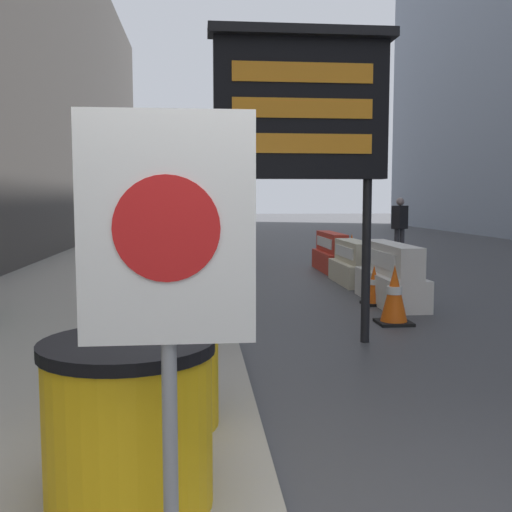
{
  "coord_description": "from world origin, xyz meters",
  "views": [
    {
      "loc": [
        -0.42,
        -2.22,
        1.63
      ],
      "look_at": [
        0.27,
        4.83,
        0.94
      ],
      "focal_mm": 42.0,
      "sensor_mm": 36.0,
      "label": 1
    }
  ],
  "objects_px": {
    "pedestrian_worker": "(400,222)",
    "pedestrian_passerby": "(245,220)",
    "traffic_light_near_curb": "(238,148)",
    "traffic_cone_near": "(374,286)",
    "warning_sign": "(167,260)",
    "jersey_barrier_cream": "(354,265)",
    "jersey_barrier_red_striped": "(331,254)",
    "barrel_drum_foreground": "(129,423)",
    "traffic_cone_far": "(394,295)",
    "jersey_barrier_white": "(390,277)",
    "barrel_drum_middle": "(157,363)",
    "traffic_cone_mid": "(352,249)",
    "message_board": "(301,111)"
  },
  "relations": [
    {
      "from": "pedestrian_worker",
      "to": "pedestrian_passerby",
      "type": "xyz_separation_m",
      "value": [
        -4.2,
        0.26,
        0.08
      ]
    },
    {
      "from": "traffic_light_near_curb",
      "to": "pedestrian_worker",
      "type": "height_order",
      "value": "traffic_light_near_curb"
    },
    {
      "from": "traffic_cone_near",
      "to": "warning_sign",
      "type": "bearing_deg",
      "value": -113.01
    },
    {
      "from": "jersey_barrier_cream",
      "to": "jersey_barrier_red_striped",
      "type": "xyz_separation_m",
      "value": [
        0.0,
        1.97,
        0.02
      ]
    },
    {
      "from": "barrel_drum_foreground",
      "to": "traffic_cone_far",
      "type": "bearing_deg",
      "value": 57.88
    },
    {
      "from": "jersey_barrier_white",
      "to": "jersey_barrier_red_striped",
      "type": "bearing_deg",
      "value": 90.0
    },
    {
      "from": "pedestrian_worker",
      "to": "jersey_barrier_cream",
      "type": "bearing_deg",
      "value": -156.31
    },
    {
      "from": "pedestrian_worker",
      "to": "jersey_barrier_white",
      "type": "bearing_deg",
      "value": -148.32
    },
    {
      "from": "pedestrian_passerby",
      "to": "jersey_barrier_red_striped",
      "type": "bearing_deg",
      "value": 34.33
    },
    {
      "from": "barrel_drum_middle",
      "to": "pedestrian_passerby",
      "type": "bearing_deg",
      "value": 82.74
    },
    {
      "from": "jersey_barrier_white",
      "to": "pedestrian_passerby",
      "type": "relative_size",
      "value": 1.1
    },
    {
      "from": "pedestrian_passerby",
      "to": "traffic_light_near_curb",
      "type": "bearing_deg",
      "value": -173.04
    },
    {
      "from": "pedestrian_worker",
      "to": "warning_sign",
      "type": "bearing_deg",
      "value": -150.7
    },
    {
      "from": "jersey_barrier_red_striped",
      "to": "traffic_cone_near",
      "type": "relative_size",
      "value": 3.04
    },
    {
      "from": "barrel_drum_foreground",
      "to": "jersey_barrier_white",
      "type": "xyz_separation_m",
      "value": [
        3.31,
        6.07,
        -0.12
      ]
    },
    {
      "from": "jersey_barrier_cream",
      "to": "jersey_barrier_red_striped",
      "type": "height_order",
      "value": "jersey_barrier_red_striped"
    },
    {
      "from": "barrel_drum_foreground",
      "to": "jersey_barrier_cream",
      "type": "distance_m",
      "value": 8.88
    },
    {
      "from": "jersey_barrier_white",
      "to": "traffic_light_near_curb",
      "type": "relative_size",
      "value": 0.45
    },
    {
      "from": "barrel_drum_foreground",
      "to": "jersey_barrier_white",
      "type": "height_order",
      "value": "barrel_drum_foreground"
    },
    {
      "from": "jersey_barrier_white",
      "to": "traffic_cone_far",
      "type": "relative_size",
      "value": 2.53
    },
    {
      "from": "traffic_cone_mid",
      "to": "pedestrian_passerby",
      "type": "distance_m",
      "value": 3.11
    },
    {
      "from": "barrel_drum_foreground",
      "to": "pedestrian_worker",
      "type": "height_order",
      "value": "pedestrian_worker"
    },
    {
      "from": "jersey_barrier_red_striped",
      "to": "traffic_cone_near",
      "type": "distance_m",
      "value": 4.28
    },
    {
      "from": "barrel_drum_foreground",
      "to": "traffic_cone_far",
      "type": "height_order",
      "value": "barrel_drum_foreground"
    },
    {
      "from": "barrel_drum_middle",
      "to": "barrel_drum_foreground",
      "type": "bearing_deg",
      "value": -93.56
    },
    {
      "from": "traffic_cone_near",
      "to": "barrel_drum_foreground",
      "type": "bearing_deg",
      "value": -116.86
    },
    {
      "from": "message_board",
      "to": "traffic_cone_near",
      "type": "bearing_deg",
      "value": 56.18
    },
    {
      "from": "traffic_cone_mid",
      "to": "traffic_light_near_curb",
      "type": "height_order",
      "value": "traffic_light_near_curb"
    },
    {
      "from": "traffic_cone_mid",
      "to": "traffic_cone_far",
      "type": "relative_size",
      "value": 0.98
    },
    {
      "from": "jersey_barrier_white",
      "to": "traffic_cone_far",
      "type": "bearing_deg",
      "value": -106.41
    },
    {
      "from": "jersey_barrier_red_striped",
      "to": "traffic_light_near_curb",
      "type": "xyz_separation_m",
      "value": [
        -1.76,
        4.82,
        2.73
      ]
    },
    {
      "from": "traffic_cone_far",
      "to": "pedestrian_worker",
      "type": "relative_size",
      "value": 0.47
    },
    {
      "from": "traffic_cone_mid",
      "to": "warning_sign",
      "type": "bearing_deg",
      "value": -107.78
    },
    {
      "from": "warning_sign",
      "to": "jersey_barrier_red_striped",
      "type": "height_order",
      "value": "warning_sign"
    },
    {
      "from": "barrel_drum_foreground",
      "to": "message_board",
      "type": "bearing_deg",
      "value": 68.06
    },
    {
      "from": "barrel_drum_foreground",
      "to": "traffic_cone_mid",
      "type": "bearing_deg",
      "value": 70.33
    },
    {
      "from": "jersey_barrier_red_striped",
      "to": "traffic_cone_far",
      "type": "bearing_deg",
      "value": -94.5
    },
    {
      "from": "traffic_cone_near",
      "to": "traffic_cone_far",
      "type": "bearing_deg",
      "value": -96.02
    },
    {
      "from": "barrel_drum_foreground",
      "to": "jersey_barrier_white",
      "type": "distance_m",
      "value": 6.92
    },
    {
      "from": "barrel_drum_foreground",
      "to": "jersey_barrier_cream",
      "type": "xyz_separation_m",
      "value": [
        3.31,
        8.24,
        -0.18
      ]
    },
    {
      "from": "traffic_cone_mid",
      "to": "traffic_cone_near",
      "type": "bearing_deg",
      "value": -101.18
    },
    {
      "from": "message_board",
      "to": "traffic_cone_mid",
      "type": "xyz_separation_m",
      "value": [
        2.64,
        7.85,
        -2.2
      ]
    },
    {
      "from": "barrel_drum_middle",
      "to": "jersey_barrier_white",
      "type": "xyz_separation_m",
      "value": [
        3.24,
        5.02,
        -0.12
      ]
    },
    {
      "from": "message_board",
      "to": "jersey_barrier_white",
      "type": "relative_size",
      "value": 1.75
    },
    {
      "from": "traffic_cone_far",
      "to": "traffic_light_near_curb",
      "type": "distance_m",
      "value": 10.9
    },
    {
      "from": "barrel_drum_foreground",
      "to": "pedestrian_passerby",
      "type": "bearing_deg",
      "value": 83.04
    },
    {
      "from": "jersey_barrier_cream",
      "to": "traffic_cone_mid",
      "type": "xyz_separation_m",
      "value": [
        0.8,
        3.24,
        0.01
      ]
    },
    {
      "from": "warning_sign",
      "to": "traffic_cone_near",
      "type": "relative_size",
      "value": 2.99
    },
    {
      "from": "jersey_barrier_white",
      "to": "traffic_cone_far",
      "type": "xyz_separation_m",
      "value": [
        -0.44,
        -1.51,
        -0.03
      ]
    },
    {
      "from": "barrel_drum_middle",
      "to": "pedestrian_worker",
      "type": "xyz_separation_m",
      "value": [
        5.75,
        11.91,
        0.43
      ]
    }
  ]
}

